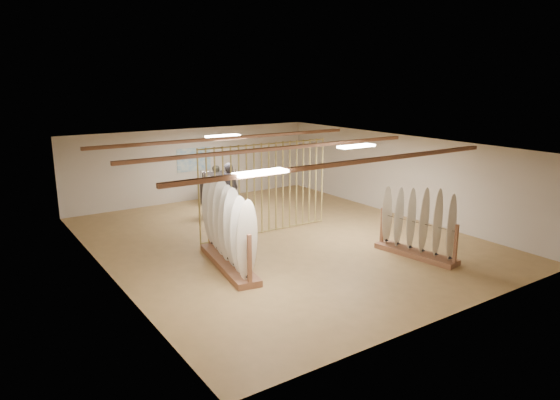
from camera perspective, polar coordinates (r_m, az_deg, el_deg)
floor at (r=14.88m, az=-0.00°, el=-4.49°), size 12.00×12.00×0.00m
ceiling at (r=14.25m, az=-0.00°, el=6.26°), size 12.00×12.00×0.00m
wall_back at (r=19.68m, az=-9.82°, el=4.01°), size 12.00×0.00×12.00m
wall_front at (r=10.28m, az=19.10°, el=-5.52°), size 12.00×0.00×12.00m
wall_left at (r=12.51m, az=-19.39°, el=-2.14°), size 0.00×12.00×12.00m
wall_right at (r=17.73m, az=13.56°, el=2.77°), size 0.00×12.00×12.00m
ceiling_slats at (r=14.27m, az=-0.00°, el=5.94°), size 9.50×6.12×0.10m
light_panels at (r=14.26m, az=-0.00°, el=6.02°), size 1.20×0.35×0.06m
bamboo_partition at (r=15.16m, az=-1.69°, el=1.33°), size 4.45×0.05×2.78m
poster at (r=19.63m, az=-9.82°, el=4.58°), size 1.40×0.03×0.90m
rack_left at (r=12.59m, az=-5.96°, el=-4.45°), size 1.08×3.14×2.16m
rack_right at (r=13.78m, az=15.37°, el=-3.69°), size 0.88×2.39×1.88m
clothing_rack_a at (r=17.42m, az=-7.39°, el=1.09°), size 1.20×0.70×1.35m
clothing_rack_b at (r=18.86m, az=-7.03°, el=2.07°), size 1.25×0.46×1.34m
shopper_a at (r=17.66m, az=-5.90°, el=1.78°), size 0.89×0.80×2.04m
shopper_b at (r=18.86m, az=-7.19°, el=1.98°), size 1.01×0.93×1.70m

